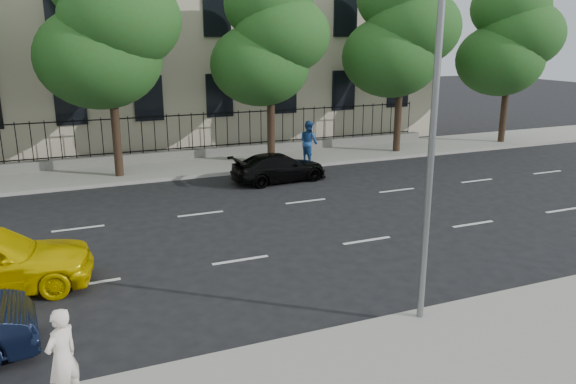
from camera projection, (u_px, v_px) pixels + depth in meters
name	position (u px, v px, depth m)	size (l,w,h in m)	color
ground	(273.00, 298.00, 13.23)	(120.00, 120.00, 0.00)	black
far_sidewalk	(163.00, 169.00, 25.66)	(60.00, 4.00, 0.15)	gray
lane_markings	(218.00, 234.00, 17.45)	(49.60, 4.62, 0.01)	silver
iron_fence	(156.00, 150.00, 27.02)	(30.00, 0.50, 2.20)	slate
street_light	(420.00, 78.00, 11.19)	(0.25, 3.32, 8.05)	slate
tree_c	(108.00, 24.00, 22.66)	(5.89, 5.50, 9.80)	#382619
tree_d	(270.00, 39.00, 25.40)	(5.34, 4.94, 8.84)	#382619
tree_e	(401.00, 31.00, 27.89)	(5.71, 5.31, 9.46)	#382619
tree_f	(510.00, 37.00, 30.56)	(5.52, 5.12, 9.01)	#382619
black_sedan	(279.00, 167.00, 23.66)	(1.68, 4.13, 1.20)	black
woman_near	(62.00, 357.00, 8.98)	(0.62, 0.40, 1.69)	white
pedestrian_far	(309.00, 142.00, 26.38)	(0.97, 0.75, 1.99)	navy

